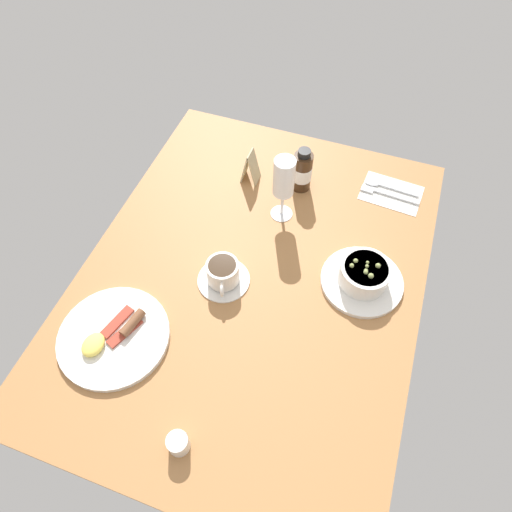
% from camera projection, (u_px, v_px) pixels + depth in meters
% --- Properties ---
extents(ground_plane, '(1.10, 0.84, 0.03)m').
position_uv_depth(ground_plane, '(252.00, 278.00, 1.16)').
color(ground_plane, '#9E6B3D').
extents(porridge_bowl, '(0.21, 0.21, 0.08)m').
position_uv_depth(porridge_bowl, '(364.00, 276.00, 1.11)').
color(porridge_bowl, silver).
rests_on(porridge_bowl, ground_plane).
extents(cutlery_setting, '(0.13, 0.18, 0.01)m').
position_uv_depth(cutlery_setting, '(390.00, 192.00, 1.31)').
color(cutlery_setting, silver).
rests_on(cutlery_setting, ground_plane).
extents(coffee_cup, '(0.13, 0.13, 0.07)m').
position_uv_depth(coffee_cup, '(223.00, 274.00, 1.12)').
color(coffee_cup, silver).
rests_on(coffee_cup, ground_plane).
extents(creamer_jug, '(0.05, 0.04, 0.05)m').
position_uv_depth(creamer_jug, '(179.00, 443.00, 0.90)').
color(creamer_jug, silver).
rests_on(creamer_jug, ground_plane).
extents(wine_glass, '(0.06, 0.06, 0.20)m').
position_uv_depth(wine_glass, '(284.00, 180.00, 1.16)').
color(wine_glass, white).
rests_on(wine_glass, ground_plane).
extents(sauce_bottle_brown, '(0.05, 0.05, 0.14)m').
position_uv_depth(sauce_bottle_brown, '(302.00, 171.00, 1.27)').
color(sauce_bottle_brown, '#382314').
rests_on(sauce_bottle_brown, ground_plane).
extents(breakfast_plate, '(0.26, 0.26, 0.04)m').
position_uv_depth(breakfast_plate, '(113.00, 336.00, 1.05)').
color(breakfast_plate, silver).
rests_on(breakfast_plate, ground_plane).
extents(menu_card, '(0.05, 0.05, 0.10)m').
position_uv_depth(menu_card, '(250.00, 166.00, 1.30)').
color(menu_card, tan).
rests_on(menu_card, ground_plane).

